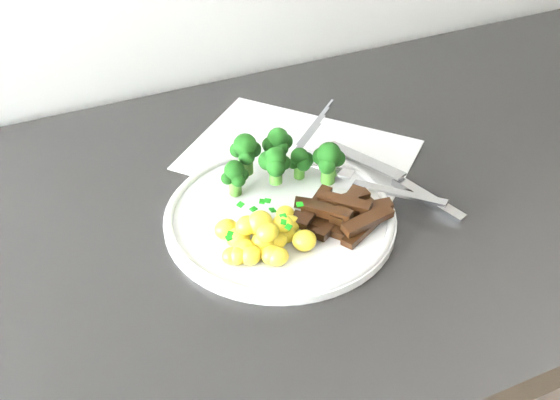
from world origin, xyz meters
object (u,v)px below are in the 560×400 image
plate (280,216)px  broccoli (280,157)px  potatoes (263,238)px  knife (409,188)px  recipe_paper (300,155)px  fork (380,186)px  beef_strips (339,213)px

plate → broccoli: (0.03, 0.06, 0.04)m
broccoli → potatoes: broccoli is taller
plate → knife: bearing=-6.1°
recipe_paper → fork: fork is taller
fork → beef_strips: bearing=-158.4°
fork → knife: size_ratio=0.73×
beef_strips → fork: (0.07, 0.03, -0.00)m
recipe_paper → beef_strips: beef_strips is taller
recipe_paper → plate: plate is taller
fork → knife: (0.04, -0.01, -0.01)m
potatoes → recipe_paper: bearing=52.6°
plate → potatoes: 0.06m
broccoli → beef_strips: broccoli is taller
potatoes → fork: potatoes is taller
beef_strips → fork: 0.07m
plate → fork: 0.12m
recipe_paper → potatoes: bearing=-127.4°
plate → potatoes: size_ratio=2.59×
knife → broccoli: bearing=151.2°
recipe_paper → potatoes: size_ratio=3.32×
recipe_paper → broccoli: broccoli is taller
recipe_paper → beef_strips: 0.15m
broccoli → potatoes: bearing=-122.9°
beef_strips → knife: beef_strips is taller
potatoes → beef_strips: (0.09, 0.01, -0.00)m
potatoes → beef_strips: potatoes is taller
beef_strips → knife: size_ratio=0.57×
broccoli → beef_strips: size_ratio=1.30×
recipe_paper → fork: bearing=-68.5°
recipe_paper → plate: bearing=-125.2°
plate → knife: size_ratio=1.33×
recipe_paper → fork: size_ratio=2.33×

